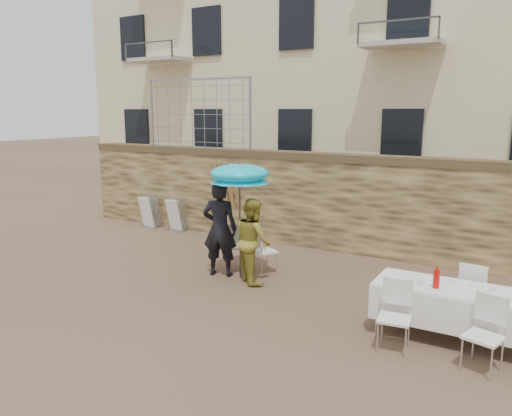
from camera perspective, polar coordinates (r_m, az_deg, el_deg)
The scene contains 16 objects.
ground at distance 8.30m, azimuth -10.31°, elevation -11.83°, with size 80.00×80.00×0.00m, color brown.
stone_wall at distance 12.07m, azimuth 5.06°, elevation 1.00°, with size 13.00×0.50×2.20m, color olive.
chain_link_fence at distance 13.43m, azimuth -6.64°, elevation 10.57°, with size 3.20×0.06×1.80m, color gray, non-canonical shape.
man_suit at distance 9.75m, azimuth -4.15°, elevation -2.38°, with size 0.69×0.45×1.88m, color black.
woman_dress at distance 9.39m, azimuth -0.35°, elevation -3.73°, with size 0.78×0.61×1.61m, color gold.
umbrella at distance 9.43m, azimuth -1.89°, elevation 3.57°, with size 1.16×1.16×2.09m.
couple_chair_left at distance 10.31m, azimuth -2.39°, elevation -4.25°, with size 0.48×0.48×0.96m, color white, non-canonical shape.
couple_chair_right at distance 9.96m, azimuth 1.02°, elevation -4.80°, with size 0.48×0.48×0.96m, color white, non-canonical shape.
banquet_table at distance 7.60m, azimuth 21.54°, elevation -8.73°, with size 2.10×0.85×0.78m.
soda_bottle at distance 7.43m, azimuth 19.91°, elevation -7.64°, with size 0.09×0.09×0.26m, color red.
table_chair_front_left at distance 7.10m, azimuth 15.53°, elevation -11.92°, with size 0.48×0.48×0.96m, color white, non-canonical shape.
table_chair_front_right at distance 6.94m, azimuth 24.56°, elevation -13.09°, with size 0.48×0.48×0.96m, color white, non-canonical shape.
table_chair_back at distance 8.41m, azimuth 23.64°, elevation -8.80°, with size 0.48×0.48×0.96m, color white, non-canonical shape.
chair_stack_left at distance 14.24m, azimuth -11.56°, elevation -0.25°, with size 0.46×0.47×0.92m, color white, non-canonical shape.
chair_stack_right at distance 13.66m, azimuth -8.74°, elevation -0.63°, with size 0.46×0.40×0.92m, color white, non-canonical shape.
wood_planks at distance 12.69m, azimuth -2.97°, elevation 1.07°, with size 0.70×0.20×2.00m, color #A37749, non-canonical shape.
Camera 1 is at (5.04, -5.76, 3.21)m, focal length 35.00 mm.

